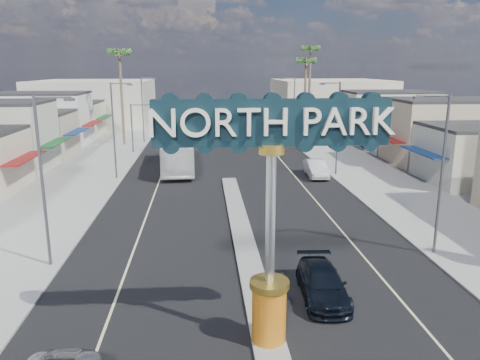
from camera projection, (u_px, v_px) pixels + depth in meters
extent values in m
plane|color=gray|center=(228.00, 177.00, 45.15)|extent=(160.00, 160.00, 0.00)
cube|color=black|center=(228.00, 177.00, 45.15)|extent=(20.00, 120.00, 0.01)
cube|color=gray|center=(242.00, 234.00, 29.63)|extent=(1.30, 30.00, 0.16)
cube|color=gray|center=(80.00, 179.00, 44.04)|extent=(8.00, 120.00, 0.12)
cube|color=gray|center=(369.00, 174.00, 46.22)|extent=(8.00, 120.00, 0.12)
cube|color=beige|center=(19.00, 131.00, 55.17)|extent=(12.00, 42.00, 6.00)
cube|color=#B7B29E|center=(412.00, 127.00, 58.91)|extent=(12.00, 42.00, 6.00)
cube|color=#B7B29E|center=(95.00, 102.00, 86.09)|extent=(20.00, 20.00, 8.00)
cube|color=beige|center=(330.00, 101.00, 89.51)|extent=(20.00, 20.00, 8.00)
cylinder|color=#D06410|center=(269.00, 313.00, 17.72)|extent=(1.30, 1.30, 2.20)
cylinder|color=gold|center=(269.00, 284.00, 17.44)|extent=(1.50, 1.50, 0.25)
cylinder|color=#B7B7BC|center=(270.00, 219.00, 16.84)|extent=(0.36, 0.36, 4.80)
cylinder|color=gold|center=(272.00, 149.00, 16.24)|extent=(0.90, 0.90, 0.35)
cube|color=black|center=(272.00, 122.00, 16.02)|extent=(8.20, 0.50, 1.60)
cylinder|color=#47474C|center=(132.00, 129.00, 57.15)|extent=(0.18, 0.18, 6.00)
cylinder|color=#47474C|center=(152.00, 105.00, 56.66)|extent=(5.00, 0.12, 0.12)
cube|color=black|center=(168.00, 109.00, 56.93)|extent=(0.32, 0.32, 1.00)
sphere|color=red|center=(168.00, 106.00, 56.68)|extent=(0.22, 0.22, 0.22)
cylinder|color=#47474C|center=(309.00, 127.00, 58.86)|extent=(0.18, 0.18, 6.00)
cylinder|color=#47474C|center=(290.00, 104.00, 57.98)|extent=(5.00, 0.12, 0.12)
cube|color=black|center=(274.00, 108.00, 57.95)|extent=(0.32, 0.32, 1.00)
sphere|color=red|center=(274.00, 106.00, 57.70)|extent=(0.22, 0.22, 0.22)
cylinder|color=#47474C|center=(43.00, 185.00, 23.89)|extent=(0.16, 0.16, 9.00)
cylinder|color=#47474C|center=(52.00, 98.00, 22.92)|extent=(1.80, 0.10, 0.10)
cube|color=#47474C|center=(69.00, 100.00, 23.01)|extent=(0.50, 0.22, 0.15)
cylinder|color=#47474C|center=(114.00, 132.00, 43.26)|extent=(0.16, 0.16, 9.00)
cylinder|color=#47474C|center=(121.00, 84.00, 42.30)|extent=(1.80, 0.10, 0.10)
cube|color=#47474C|center=(130.00, 85.00, 42.38)|extent=(0.50, 0.22, 0.15)
cylinder|color=#47474C|center=(143.00, 111.00, 64.58)|extent=(0.16, 0.16, 9.00)
cylinder|color=#47474C|center=(148.00, 78.00, 63.61)|extent=(1.80, 0.10, 0.10)
cube|color=#47474C|center=(154.00, 79.00, 63.70)|extent=(0.50, 0.22, 0.15)
cylinder|color=#47474C|center=(441.00, 177.00, 25.54)|extent=(0.16, 0.16, 9.00)
cylinder|color=#47474C|center=(433.00, 96.00, 24.43)|extent=(1.80, 0.10, 0.10)
cube|color=#47474C|center=(418.00, 98.00, 24.39)|extent=(0.50, 0.22, 0.15)
cylinder|color=#47474C|center=(338.00, 130.00, 44.91)|extent=(0.16, 0.16, 9.00)
cylinder|color=#47474C|center=(331.00, 83.00, 43.81)|extent=(1.80, 0.10, 0.10)
cube|color=#47474C|center=(322.00, 84.00, 43.77)|extent=(0.50, 0.22, 0.15)
cylinder|color=#47474C|center=(294.00, 109.00, 66.23)|extent=(0.16, 0.16, 9.00)
cylinder|color=#47474C|center=(288.00, 78.00, 65.12)|extent=(1.80, 0.10, 0.10)
cube|color=#47474C|center=(283.00, 78.00, 65.08)|extent=(0.50, 0.22, 0.15)
cylinder|color=brown|center=(122.00, 101.00, 62.10)|extent=(0.36, 0.36, 12.00)
cylinder|color=brown|center=(305.00, 100.00, 70.05)|extent=(0.36, 0.36, 11.00)
cylinder|color=brown|center=(309.00, 91.00, 75.79)|extent=(0.36, 0.36, 13.00)
imported|color=black|center=(322.00, 283.00, 21.41)|extent=(2.22, 4.95, 1.41)
imported|color=silver|center=(316.00, 168.00, 45.20)|extent=(1.86, 4.99, 1.63)
imported|color=silver|center=(177.00, 152.00, 48.45)|extent=(3.79, 13.27, 3.66)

